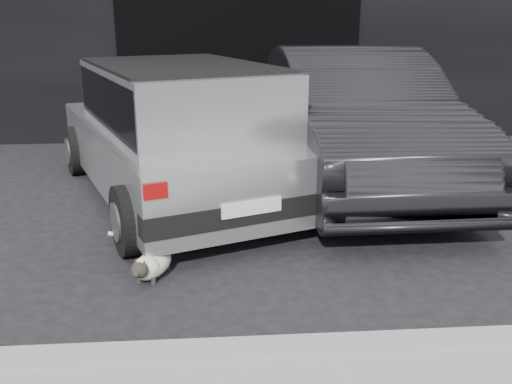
{
  "coord_description": "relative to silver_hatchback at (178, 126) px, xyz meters",
  "views": [
    {
      "loc": [
        0.53,
        -5.73,
        2.14
      ],
      "look_at": [
        0.9,
        -0.9,
        0.61
      ],
      "focal_mm": 40.0,
      "sensor_mm": 36.0,
      "label": 1
    }
  ],
  "objects": [
    {
      "name": "ground",
      "position": [
        -0.12,
        -0.88,
        -0.87
      ],
      "size": [
        80.0,
        80.0,
        0.0
      ],
      "primitive_type": "plane",
      "color": "black",
      "rests_on": "ground"
    },
    {
      "name": "garage_opening",
      "position": [
        0.88,
        3.11,
        0.43
      ],
      "size": [
        4.0,
        0.1,
        2.6
      ],
      "primitive_type": "cube",
      "color": "black",
      "rests_on": "ground"
    },
    {
      "name": "curb",
      "position": [
        0.88,
        -3.48,
        -0.81
      ],
      "size": [
        18.0,
        0.25,
        0.12
      ],
      "primitive_type": "cube",
      "color": "gray",
      "rests_on": "ground"
    },
    {
      "name": "silver_hatchback",
      "position": [
        0.0,
        0.0,
        0.0
      ],
      "size": [
        3.35,
        4.73,
        1.6
      ],
      "rotation": [
        0.0,
        0.0,
        0.36
      ],
      "color": "#A8AAAD",
      "rests_on": "ground"
    },
    {
      "name": "second_car",
      "position": [
        2.2,
        0.55,
        -0.02
      ],
      "size": [
        1.92,
        5.23,
        1.71
      ],
      "primitive_type": "imported",
      "rotation": [
        0.0,
        0.0,
        0.02
      ],
      "color": "black",
      "rests_on": "ground"
    },
    {
      "name": "cat_siamese",
      "position": [
        -0.13,
        -2.2,
        -0.75
      ],
      "size": [
        0.4,
        0.74,
        0.26
      ],
      "rotation": [
        0.0,
        0.0,
        2.82
      ],
      "color": "beige",
      "rests_on": "ground"
    },
    {
      "name": "cat_white",
      "position": [
        -0.12,
        -1.58,
        -0.68
      ],
      "size": [
        0.82,
        0.39,
        0.39
      ],
      "rotation": [
        0.0,
        0.0,
        -1.78
      ],
      "color": "white",
      "rests_on": "ground"
    }
  ]
}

